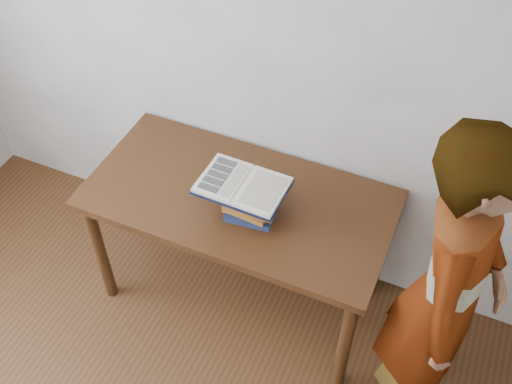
% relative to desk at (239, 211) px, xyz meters
% --- Properties ---
extents(desk, '(1.40, 0.70, 0.75)m').
position_rel_desk_xyz_m(desk, '(0.00, 0.00, 0.00)').
color(desk, '#482012').
rests_on(desk, ground).
extents(book_stack, '(0.27, 0.21, 0.18)m').
position_rel_desk_xyz_m(book_stack, '(0.09, -0.06, 0.19)').
color(book_stack, navy).
rests_on(book_stack, desk).
extents(open_book, '(0.37, 0.26, 0.03)m').
position_rel_desk_xyz_m(open_book, '(0.07, -0.10, 0.29)').
color(open_book, black).
rests_on(open_book, book_stack).
extents(reader, '(0.42, 0.62, 1.64)m').
position_rel_desk_xyz_m(reader, '(0.96, -0.21, 0.17)').
color(reader, tan).
rests_on(reader, ground).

